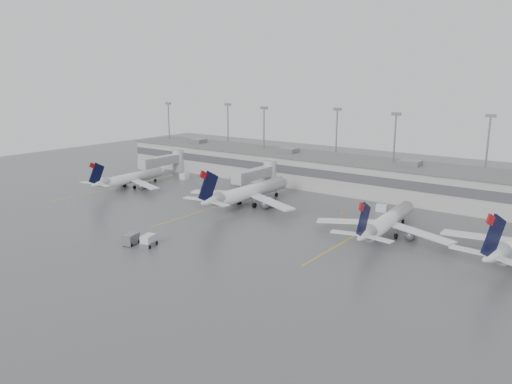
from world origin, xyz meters
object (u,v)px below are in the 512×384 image
Objects in this scene: jet_mid_right at (387,221)px; baggage_tug at (148,242)px; jet_mid_left at (248,192)px; jet_far_left at (130,178)px.

baggage_tug is (-31.56, -30.26, -2.15)m from jet_mid_right.
jet_mid_right is (34.47, -2.55, -0.34)m from jet_mid_left.
jet_far_left is at bearing 127.67° from baggage_tug.
jet_mid_left is at bearing 1.76° from jet_far_left.
jet_mid_left is 33.04m from baggage_tug.
baggage_tug is at bearing -83.68° from jet_mid_left.
jet_mid_right is at bearing -3.16° from jet_far_left.
jet_mid_left reaches higher than jet_far_left.
jet_mid_left is at bearing 172.85° from jet_mid_right.
jet_mid_left reaches higher than baggage_tug.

